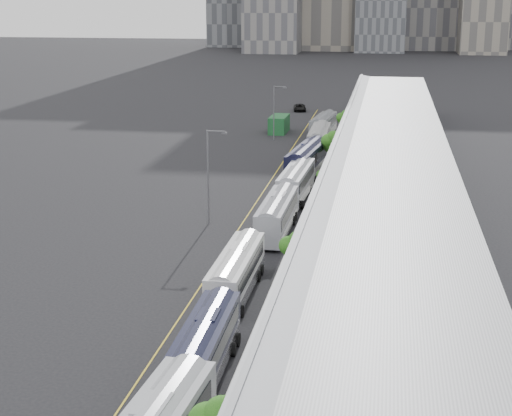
% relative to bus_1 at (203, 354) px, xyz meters
% --- Properties ---
extents(sidewalk, '(10.00, 170.00, 0.12)m').
position_rel_bus_1_xyz_m(sidewalk, '(6.77, 35.76, -1.42)').
color(sidewalk, gray).
rests_on(sidewalk, ground).
extents(lane_line, '(0.12, 160.00, 0.02)m').
position_rel_bus_1_xyz_m(lane_line, '(-3.73, 35.76, -1.47)').
color(lane_line, gold).
rests_on(lane_line, ground).
extents(depot, '(12.45, 160.40, 7.20)m').
position_rel_bus_1_xyz_m(depot, '(10.76, 35.76, 2.04)').
color(depot, gray).
rests_on(depot, ground).
extents(bus_1, '(2.69, 12.01, 3.50)m').
position_rel_bus_1_xyz_m(bus_1, '(0.00, 0.00, 0.00)').
color(bus_1, black).
rests_on(bus_1, ground).
extents(bus_2, '(2.70, 12.00, 3.51)m').
position_rel_bus_1_xyz_m(bus_2, '(-0.62, 13.55, 0.00)').
color(bus_2, silver).
rests_on(bus_2, ground).
extents(bus_3, '(2.78, 12.40, 3.62)m').
position_rel_bus_1_xyz_m(bus_3, '(0.18, 29.85, 0.05)').
color(bus_3, gray).
rests_on(bus_3, ground).
extents(bus_4, '(3.03, 12.73, 3.69)m').
position_rel_bus_1_xyz_m(bus_4, '(0.38, 43.68, 0.08)').
color(bus_4, '#B3B5BE').
rests_on(bus_4, ground).
extents(bus_5, '(4.19, 14.09, 4.06)m').
position_rel_bus_1_xyz_m(bus_5, '(0.39, 55.21, 0.24)').
color(bus_5, black).
rests_on(bus_5, ground).
extents(bus_6, '(2.88, 12.94, 3.77)m').
position_rel_bus_1_xyz_m(bus_6, '(0.53, 71.27, 0.12)').
color(bus_6, '#B8B8BA').
rests_on(bus_6, ground).
extents(bus_7, '(3.60, 12.35, 3.56)m').
position_rel_bus_1_xyz_m(bus_7, '(-0.06, 84.96, 0.02)').
color(bus_7, gray).
rests_on(bus_7, ground).
extents(tree_1, '(1.97, 1.97, 4.41)m').
position_rel_bus_1_xyz_m(tree_1, '(3.58, 15.88, 1.92)').
color(tree_1, black).
rests_on(tree_1, ground).
extents(tree_2, '(1.31, 1.31, 4.07)m').
position_rel_bus_1_xyz_m(tree_2, '(3.91, 40.74, 1.86)').
color(tree_2, black).
rests_on(tree_2, ground).
extents(tree_3, '(2.57, 2.57, 5.25)m').
position_rel_bus_1_xyz_m(tree_3, '(3.28, 58.93, 2.48)').
color(tree_3, black).
rests_on(tree_3, ground).
extents(tree_4, '(2.07, 2.07, 4.67)m').
position_rel_bus_1_xyz_m(tree_4, '(3.53, 81.37, 2.14)').
color(tree_4, black).
rests_on(tree_4, ground).
extents(street_lamp_near, '(2.04, 0.22, 9.49)m').
position_rel_bus_1_xyz_m(street_lamp_near, '(-6.87, 32.09, 3.96)').
color(street_lamp_near, '#59595E').
rests_on(street_lamp_near, ground).
extents(street_lamp_far, '(2.04, 0.22, 8.58)m').
position_rel_bus_1_xyz_m(street_lamp_far, '(-7.29, 80.14, 3.50)').
color(street_lamp_far, '#59595E').
rests_on(street_lamp_far, ground).
extents(shipping_container, '(2.87, 6.52, 2.79)m').
position_rel_bus_1_xyz_m(shipping_container, '(-7.66, 87.40, -0.08)').
color(shipping_container, '#174B24').
rests_on(shipping_container, ground).
extents(suv, '(3.07, 5.32, 1.40)m').
position_rel_bus_1_xyz_m(suv, '(-7.09, 113.38, -0.78)').
color(suv, black).
rests_on(suv, ground).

